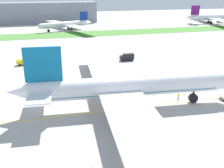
{
  "coord_description": "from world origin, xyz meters",
  "views": [
    {
      "loc": [
        -16.85,
        -62.06,
        30.33
      ],
      "look_at": [
        2.46,
        8.81,
        3.74
      ],
      "focal_mm": 42.88,
      "sensor_mm": 36.0,
      "label": 1
    }
  ],
  "objects_px": {
    "service_truck_baggage_loader": "(127,57)",
    "service_truck_fuel_bowser": "(23,62)",
    "parked_airliner_far_centre": "(67,24)",
    "parked_airliner_far_right": "(213,17)",
    "ground_crew_wingwalker_port": "(178,96)",
    "airliner_foreground": "(124,87)"
  },
  "relations": [
    {
      "from": "service_truck_baggage_loader",
      "to": "parked_airliner_far_centre",
      "type": "relative_size",
      "value": 0.09
    },
    {
      "from": "airliner_foreground",
      "to": "parked_airliner_far_centre",
      "type": "xyz_separation_m",
      "value": [
        0.56,
        142.07,
        -1.44
      ]
    },
    {
      "from": "service_truck_baggage_loader",
      "to": "service_truck_fuel_bowser",
      "type": "height_order",
      "value": "service_truck_baggage_loader"
    },
    {
      "from": "parked_airliner_far_centre",
      "to": "airliner_foreground",
      "type": "bearing_deg",
      "value": -90.23
    },
    {
      "from": "service_truck_fuel_bowser",
      "to": "parked_airliner_far_right",
      "type": "bearing_deg",
      "value": 31.68
    },
    {
      "from": "service_truck_baggage_loader",
      "to": "parked_airliner_far_right",
      "type": "xyz_separation_m",
      "value": [
        113.69,
        102.07,
        3.64
      ]
    },
    {
      "from": "service_truck_fuel_bowser",
      "to": "parked_airliner_far_centre",
      "type": "relative_size",
      "value": 0.08
    },
    {
      "from": "ground_crew_wingwalker_port",
      "to": "service_truck_fuel_bowser",
      "type": "height_order",
      "value": "service_truck_fuel_bowser"
    },
    {
      "from": "ground_crew_wingwalker_port",
      "to": "service_truck_baggage_loader",
      "type": "xyz_separation_m",
      "value": [
        -0.72,
        44.91,
        0.6
      ]
    },
    {
      "from": "airliner_foreground",
      "to": "parked_airliner_far_centre",
      "type": "height_order",
      "value": "airliner_foreground"
    },
    {
      "from": "airliner_foreground",
      "to": "service_truck_fuel_bowser",
      "type": "bearing_deg",
      "value": 118.42
    },
    {
      "from": "service_truck_baggage_loader",
      "to": "parked_airliner_far_right",
      "type": "relative_size",
      "value": 0.08
    },
    {
      "from": "airliner_foreground",
      "to": "ground_crew_wingwalker_port",
      "type": "distance_m",
      "value": 17.72
    },
    {
      "from": "service_truck_baggage_loader",
      "to": "service_truck_fuel_bowser",
      "type": "bearing_deg",
      "value": 173.77
    },
    {
      "from": "service_truck_baggage_loader",
      "to": "parked_airliner_far_centre",
      "type": "bearing_deg",
      "value": 99.33
    },
    {
      "from": "parked_airliner_far_centre",
      "to": "parked_airliner_far_right",
      "type": "bearing_deg",
      "value": 2.8
    },
    {
      "from": "airliner_foreground",
      "to": "service_truck_baggage_loader",
      "type": "distance_m",
      "value": 49.29
    },
    {
      "from": "airliner_foreground",
      "to": "parked_airliner_far_right",
      "type": "bearing_deg",
      "value": 48.79
    },
    {
      "from": "service_truck_baggage_loader",
      "to": "airliner_foreground",
      "type": "bearing_deg",
      "value": -109.36
    },
    {
      "from": "ground_crew_wingwalker_port",
      "to": "service_truck_baggage_loader",
      "type": "distance_m",
      "value": 44.92
    },
    {
      "from": "parked_airliner_far_centre",
      "to": "service_truck_fuel_bowser",
      "type": "bearing_deg",
      "value": -107.25
    },
    {
      "from": "ground_crew_wingwalker_port",
      "to": "airliner_foreground",
      "type": "bearing_deg",
      "value": -175.21
    }
  ]
}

